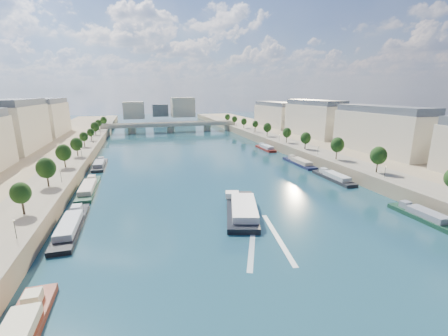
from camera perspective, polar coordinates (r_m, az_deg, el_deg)
ground at (r=141.14m, az=-4.39°, el=0.47°), size 700.00×700.00×0.00m
quay_left at (r=144.76m, az=-33.53°, el=-0.55°), size 44.00×520.00×5.00m
quay_right at (r=170.08m, az=20.09°, el=2.89°), size 44.00×520.00×5.00m
pave_left at (r=140.35m, az=-27.84°, el=0.86°), size 14.00×520.00×0.10m
pave_right at (r=161.28m, az=15.84°, el=3.55°), size 14.00×520.00×0.10m
trees_left at (r=140.86m, az=-27.15°, el=3.25°), size 4.80×268.80×8.26m
trees_right at (r=167.86m, az=13.59°, el=5.98°), size 4.80×268.80×8.26m
lamps_left at (r=129.31m, az=-26.87°, el=1.19°), size 0.36×200.36×4.28m
lamps_right at (r=162.74m, az=13.63°, el=4.77°), size 0.36×200.36×4.28m
buildings_right at (r=185.41m, az=21.57°, el=8.01°), size 16.00×226.00×23.20m
skyline at (r=355.59m, az=-11.39°, el=11.01°), size 79.00×42.00×22.00m
bridge at (r=262.41m, az=-10.12°, el=7.87°), size 112.00×12.00×8.15m
tour_barge at (r=86.84m, az=3.39°, el=-7.78°), size 16.17×29.96×3.91m
wake at (r=73.34m, az=7.81°, el=-13.21°), size 14.96×25.83×0.04m
moored_barges_left at (r=100.81m, az=-25.52°, el=-6.18°), size 5.00×127.99×3.60m
moored_barges_right at (r=122.38m, az=21.37°, el=-2.27°), size 5.00×159.76×3.60m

